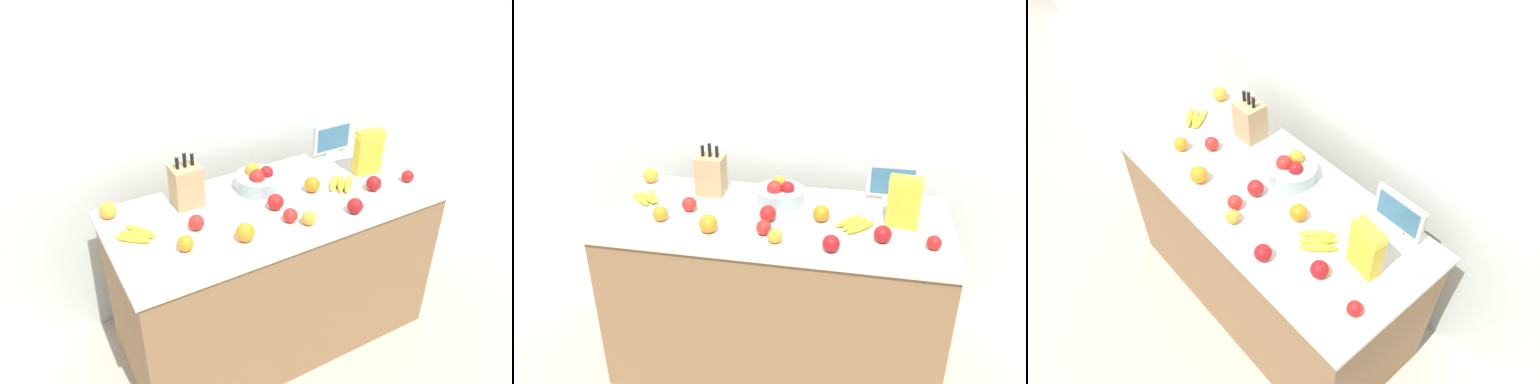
# 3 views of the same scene
# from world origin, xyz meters

# --- Properties ---
(ground_plane) EXTENTS (14.00, 14.00, 0.00)m
(ground_plane) POSITION_xyz_m (0.00, 0.00, 0.00)
(ground_plane) COLOR #B2A899
(wall_back) EXTENTS (9.00, 0.06, 2.60)m
(wall_back) POSITION_xyz_m (0.00, 0.60, 1.30)
(wall_back) COLOR silver
(wall_back) RESTS_ON ground_plane
(counter) EXTENTS (1.73, 0.76, 0.93)m
(counter) POSITION_xyz_m (0.00, 0.00, 0.46)
(counter) COLOR olive
(counter) RESTS_ON ground_plane
(knife_block) EXTENTS (0.15, 0.13, 0.33)m
(knife_block) POSITION_xyz_m (-0.40, 0.21, 1.04)
(knife_block) COLOR tan
(knife_block) RESTS_ON counter
(small_monitor) EXTENTS (0.26, 0.03, 0.20)m
(small_monitor) POSITION_xyz_m (0.57, 0.29, 1.04)
(small_monitor) COLOR #B7B7BC
(small_monitor) RESTS_ON counter
(cereal_box) EXTENTS (0.16, 0.09, 0.26)m
(cereal_box) POSITION_xyz_m (0.61, 0.02, 1.07)
(cereal_box) COLOR gold
(cereal_box) RESTS_ON counter
(fruit_bowl) EXTENTS (0.25, 0.25, 0.13)m
(fruit_bowl) POSITION_xyz_m (-0.01, 0.16, 0.98)
(fruit_bowl) COLOR #99B2B7
(fruit_bowl) RESTS_ON counter
(banana_bunch_left) EXTENTS (0.19, 0.19, 0.03)m
(banana_bunch_left) POSITION_xyz_m (-0.71, 0.05, 0.94)
(banana_bunch_left) COLOR yellow
(banana_bunch_left) RESTS_ON counter
(banana_bunch_right) EXTENTS (0.21, 0.20, 0.04)m
(banana_bunch_right) POSITION_xyz_m (0.39, -0.03, 0.94)
(banana_bunch_right) COLOR yellow
(banana_bunch_right) RESTS_ON counter
(apple_front) EXTENTS (0.08, 0.08, 0.08)m
(apple_front) POSITION_xyz_m (-0.45, -0.02, 0.96)
(apple_front) COLOR red
(apple_front) RESTS_ON counter
(apple_by_knife_block) EXTENTS (0.08, 0.08, 0.08)m
(apple_by_knife_block) POSITION_xyz_m (-0.03, -0.05, 0.97)
(apple_by_knife_block) COLOR red
(apple_by_knife_block) RESTS_ON counter
(apple_middle) EXTENTS (0.08, 0.08, 0.08)m
(apple_middle) POSITION_xyz_m (0.52, -0.15, 0.97)
(apple_middle) COLOR #A31419
(apple_middle) RESTS_ON counter
(apple_rightmost) EXTENTS (0.07, 0.07, 0.07)m
(apple_rightmost) POSITION_xyz_m (-0.03, -0.18, 0.96)
(apple_rightmost) COLOR red
(apple_rightmost) RESTS_ON counter
(apple_leftmost) EXTENTS (0.07, 0.07, 0.07)m
(apple_leftmost) POSITION_xyz_m (0.74, -0.17, 0.96)
(apple_leftmost) COLOR red
(apple_leftmost) RESTS_ON counter
(apple_rear) EXTENTS (0.08, 0.08, 0.08)m
(apple_rear) POSITION_xyz_m (0.30, -0.27, 0.97)
(apple_rear) COLOR #A31419
(apple_rear) RESTS_ON counter
(orange_front_right) EXTENTS (0.08, 0.08, 0.08)m
(orange_front_right) POSITION_xyz_m (-0.55, -0.14, 0.96)
(orange_front_right) COLOR orange
(orange_front_right) RESTS_ON counter
(orange_near_bowl) EXTENTS (0.08, 0.08, 0.08)m
(orange_near_bowl) POSITION_xyz_m (0.23, -0.00, 0.97)
(orange_near_bowl) COLOR orange
(orange_near_bowl) RESTS_ON counter
(orange_back_center) EXTENTS (0.09, 0.09, 0.09)m
(orange_back_center) POSITION_xyz_m (-0.29, -0.21, 0.97)
(orange_back_center) COLOR orange
(orange_back_center) RESTS_ON counter
(orange_front_center) EXTENTS (0.08, 0.08, 0.08)m
(orange_front_center) POSITION_xyz_m (-0.78, 0.28, 0.97)
(orange_front_center) COLOR orange
(orange_front_center) RESTS_ON counter
(orange_by_cereal) EXTENTS (0.07, 0.07, 0.07)m
(orange_by_cereal) POSITION_xyz_m (0.04, -0.24, 0.96)
(orange_by_cereal) COLOR orange
(orange_by_cereal) RESTS_ON counter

